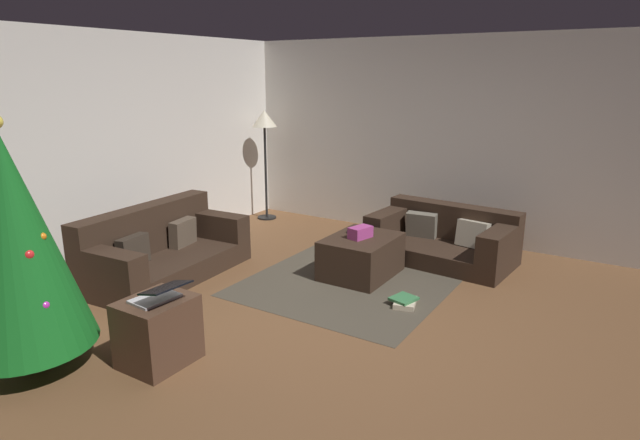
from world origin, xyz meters
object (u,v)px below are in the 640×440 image
tv_remote (354,232)px  christmas_tree (14,241)px  ottoman (361,256)px  couch_left (161,250)px  gift_box (360,232)px  corner_lamp (265,127)px  book_stack (405,301)px  couch_right (444,239)px  laptop (159,294)px  side_table (158,331)px

tv_remote → christmas_tree: size_ratio=0.09×
ottoman → tv_remote: (0.10, 0.15, 0.23)m
couch_left → gift_box: couch_left is taller
ottoman → christmas_tree: bearing=158.4°
tv_remote → christmas_tree: christmas_tree is taller
couch_left → corner_lamp: size_ratio=1.16×
couch_left → book_stack: size_ratio=5.84×
corner_lamp → couch_right: bearing=-97.1°
couch_left → laptop: (-1.30, -1.46, 0.29)m
couch_right → laptop: bearing=78.9°
couch_left → couch_right: bearing=128.0°
gift_box → christmas_tree: size_ratio=0.14×
couch_left → couch_right: size_ratio=1.12×
christmas_tree → book_stack: bearing=-37.1°
tv_remote → corner_lamp: bearing=31.9°
book_stack → corner_lamp: bearing=59.1°
couch_left → tv_remote: couch_left is taller
couch_left → ottoman: (1.15, -1.84, -0.07)m
couch_right → gift_box: couch_right is taller
book_stack → laptop: bearing=150.7°
couch_left → corner_lamp: (2.51, 0.50, 1.09)m
ottoman → book_stack: size_ratio=2.65×
couch_right → couch_left: bearing=46.0°
gift_box → side_table: (-2.42, 0.43, -0.24)m
side_table → corner_lamp: bearing=26.6°
ottoman → side_table: side_table is taller
couch_right → ottoman: couch_right is taller
couch_right → gift_box: bearing=65.0°
couch_left → laptop: 1.97m
couch_right → corner_lamp: corner_lamp is taller
book_stack → ottoman: bearing=56.7°
corner_lamp → ottoman: bearing=-120.2°
couch_left → laptop: bearing=44.8°
couch_left → christmas_tree: size_ratio=1.00×
ottoman → gift_box: bearing=178.5°
gift_box → laptop: (-2.42, 0.38, 0.08)m
ottoman → corner_lamp: 2.95m
gift_box → side_table: size_ratio=0.49×
couch_right → ottoman: bearing=64.3°
tv_remote → corner_lamp: size_ratio=0.10×
side_table → corner_lamp: (3.81, 1.91, 1.12)m
laptop → couch_right: bearing=-15.6°
gift_box → corner_lamp: 2.86m
gift_box → laptop: 2.45m
christmas_tree → side_table: 1.19m
couch_left → gift_box: bearing=117.8°
couch_right → side_table: couch_right is taller
ottoman → tv_remote: bearing=55.7°
couch_right → ottoman: 1.15m
gift_box → corner_lamp: corner_lamp is taller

